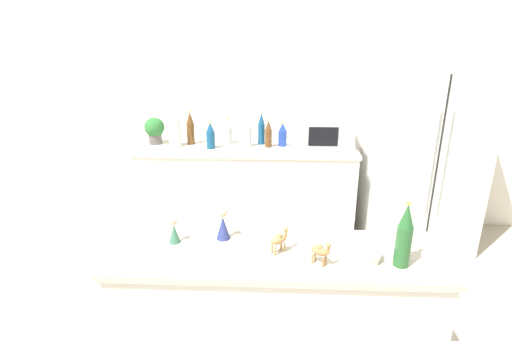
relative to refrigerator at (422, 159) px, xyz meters
The scene contains 20 objects.
wall_back 1.42m from the refrigerator, 163.27° to the left, with size 8.00×0.06×2.55m.
back_counter 1.68m from the refrigerator, behind, with size 2.05×0.63×0.93m.
refrigerator is the anchor object (origin of this frame).
bar_counter 2.32m from the refrigerator, 126.47° to the right, with size 1.67×0.50×0.92m.
potted_plant 2.53m from the refrigerator, behind, with size 0.19×0.19×0.26m.
paper_towel_roll 2.32m from the refrigerator, behind, with size 0.11×0.11×0.25m.
microwave 0.93m from the refrigerator, behind, with size 0.48×0.37×0.28m.
back_bottle_0 1.52m from the refrigerator, behind, with size 0.07×0.07×0.31m.
back_bottle_1 1.32m from the refrigerator, behind, with size 0.08×0.08×0.23m.
back_bottle_2 2.19m from the refrigerator, behind, with size 0.07×0.07×0.32m.
back_bottle_3 1.97m from the refrigerator, behind, with size 0.08×0.08×0.25m.
back_bottle_4 1.45m from the refrigerator, behind, with size 0.07×0.07×0.26m.
back_bottle_5 1.84m from the refrigerator, behind, with size 0.08×0.08×0.25m.
back_bottle_6 1.63m from the refrigerator, behind, with size 0.06×0.06×0.28m.
wine_bottle 2.09m from the refrigerator, 111.77° to the right, with size 0.07×0.07×0.32m.
fruit_bowl 2.10m from the refrigerator, 116.52° to the right, with size 0.18×0.18×0.05m.
camel_figurine 2.26m from the refrigerator, 120.71° to the right, with size 0.10×0.09×0.13m.
camel_figurine_second 2.29m from the refrigerator, 126.15° to the right, with size 0.10×0.09×0.13m.
wise_man_figurine_crimson 2.38m from the refrigerator, 133.76° to the right, with size 0.07×0.07×0.17m.
wise_man_figurine_purple 2.59m from the refrigerator, 136.94° to the right, with size 0.06×0.06×0.14m.
Camera 1 is at (-0.08, -1.25, 1.97)m, focal length 28.00 mm.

